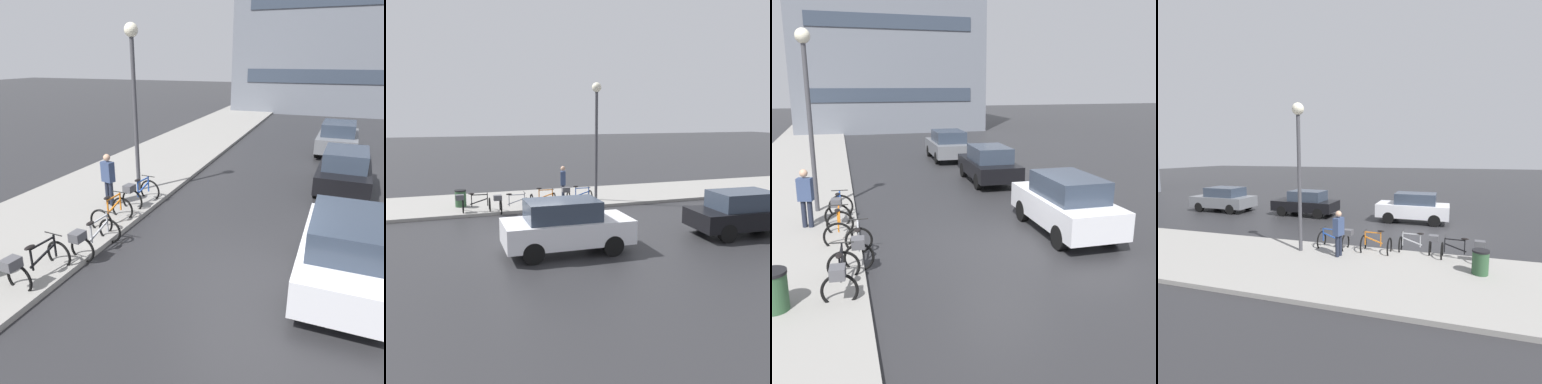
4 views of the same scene
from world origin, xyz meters
The scene contains 12 objects.
ground_plane centered at (0.00, 0.00, 0.00)m, with size 140.00×140.00×0.00m, color #28282B.
sidewalk_kerb centered at (-6.00, 10.00, 0.07)m, with size 4.80×60.00×0.14m, color gray.
bicycle_nearest centered at (-4.09, -1.76, 0.48)m, with size 0.79×1.46×0.94m.
bicycle_second centered at (-3.68, -0.23, 0.47)m, with size 0.74×1.45×0.93m.
bicycle_third centered at (-4.11, 1.35, 0.41)m, with size 0.80×1.12×1.00m.
bicycle_farthest centered at (-4.10, 2.94, 0.50)m, with size 0.86×1.40×0.99m.
car_white centered at (2.04, 0.50, 0.84)m, with size 1.79×4.00×1.67m.
car_black centered at (2.10, 7.14, 0.79)m, with size 1.97×4.07×1.56m.
car_grey centered at (1.81, 13.07, 0.82)m, with size 2.04×4.15×1.61m.
pedestrian centered at (-4.96, 2.55, 1.03)m, with size 0.45×0.34×1.82m.
streetlamp centered at (-4.77, 4.16, 3.94)m, with size 0.45×0.45×5.68m.
building_facade_main centered at (0.59, 31.88, 8.89)m, with size 16.06×10.89×17.79m.
Camera 1 is at (1.54, -7.08, 4.63)m, focal length 35.00 mm.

